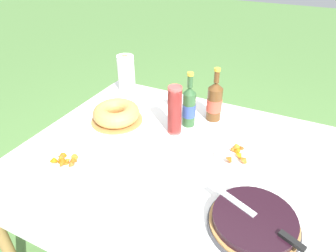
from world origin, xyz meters
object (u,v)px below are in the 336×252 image
(cider_bottle_green, at_px, (189,106))
(snack_plate_left, at_px, (238,156))
(snack_plate_near, at_px, (64,162))
(berry_tart, at_px, (254,222))
(cup_stack, at_px, (175,110))
(cider_bottle_amber, at_px, (214,101))
(serving_knife, at_px, (262,220))
(paper_towel_roll, at_px, (126,73))
(bundt_cake, at_px, (116,114))

(cider_bottle_green, distance_m, snack_plate_left, 0.38)
(snack_plate_near, bearing_deg, berry_tart, 1.89)
(cup_stack, relative_size, snack_plate_near, 1.37)
(cider_bottle_green, relative_size, snack_plate_near, 1.58)
(cider_bottle_amber, bearing_deg, serving_knife, -59.06)
(cup_stack, height_order, cider_bottle_amber, cider_bottle_amber)
(paper_towel_roll, bearing_deg, berry_tart, -36.80)
(cider_bottle_amber, height_order, snack_plate_left, cider_bottle_amber)
(snack_plate_left, bearing_deg, paper_towel_roll, 155.38)
(snack_plate_near, bearing_deg, bundt_cake, 90.02)
(serving_knife, height_order, snack_plate_left, serving_knife)
(cider_bottle_green, bearing_deg, paper_towel_roll, 157.62)
(cider_bottle_green, relative_size, cider_bottle_amber, 1.00)
(berry_tart, xyz_separation_m, serving_knife, (0.03, -0.01, 0.04))
(cup_stack, bearing_deg, cider_bottle_green, 69.73)
(serving_knife, height_order, paper_towel_roll, paper_towel_roll)
(cider_bottle_green, bearing_deg, cider_bottle_amber, 48.92)
(snack_plate_left, distance_m, paper_towel_roll, 0.95)
(serving_knife, distance_m, paper_towel_roll, 1.29)
(bundt_cake, relative_size, paper_towel_roll, 1.20)
(bundt_cake, distance_m, snack_plate_left, 0.70)
(cup_stack, height_order, snack_plate_near, cup_stack)
(paper_towel_roll, bearing_deg, cider_bottle_green, -22.38)
(serving_knife, xyz_separation_m, cider_bottle_green, (-0.50, 0.55, 0.05))
(snack_plate_left, relative_size, paper_towel_roll, 0.93)
(bundt_cake, distance_m, cider_bottle_green, 0.41)
(cup_stack, bearing_deg, cider_bottle_amber, 57.43)
(berry_tart, bearing_deg, paper_towel_roll, 143.20)
(snack_plate_near, distance_m, snack_plate_left, 0.80)
(snack_plate_left, xyz_separation_m, paper_towel_roll, (-0.86, 0.39, 0.11))
(cup_stack, height_order, snack_plate_left, cup_stack)
(cup_stack, xyz_separation_m, paper_towel_roll, (-0.50, 0.32, -0.01))
(cider_bottle_amber, bearing_deg, cup_stack, -122.57)
(snack_plate_near, bearing_deg, snack_plate_left, 29.14)
(bundt_cake, distance_m, cider_bottle_amber, 0.55)
(snack_plate_near, bearing_deg, serving_knife, 1.08)
(bundt_cake, bearing_deg, cider_bottle_green, 20.12)
(cup_stack, xyz_separation_m, snack_plate_near, (-0.34, -0.46, -0.12))
(cup_stack, distance_m, snack_plate_near, 0.59)
(serving_knife, height_order, bundt_cake, bundt_cake)
(cider_bottle_green, bearing_deg, cup_stack, -110.27)
(berry_tart, height_order, snack_plate_left, same)
(bundt_cake, xyz_separation_m, cider_bottle_green, (0.38, 0.14, 0.07))
(serving_knife, relative_size, cup_stack, 1.33)
(bundt_cake, relative_size, cider_bottle_amber, 0.94)
(serving_knife, xyz_separation_m, snack_plate_left, (-0.18, 0.37, -0.05))
(snack_plate_left, bearing_deg, snack_plate_near, -150.86)
(bundt_cake, height_order, paper_towel_roll, paper_towel_roll)
(berry_tart, xyz_separation_m, snack_plate_near, (-0.85, -0.03, -0.01))
(cup_stack, distance_m, cider_bottle_amber, 0.26)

